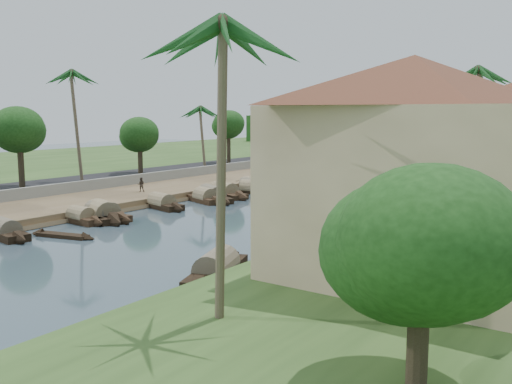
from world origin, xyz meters
The scene contains 38 objects.
ground centered at (0.00, 0.00, 0.00)m, with size 220.00×220.00×0.00m, color #374953.
left_bank centered at (-16.00, 20.00, 0.40)m, with size 10.00×180.00×0.80m, color brown.
right_bank centered at (19.00, 20.00, 0.60)m, with size 16.00×180.00×1.20m, color #29441B.
road centered at (-24.50, 20.00, 0.70)m, with size 8.00×180.00×1.40m, color black.
retaining_wall centered at (-20.20, 20.00, 1.35)m, with size 0.40×180.00×1.10m, color gray.
far_left_fill centered at (-51.00, 20.00, 0.68)m, with size 45.00×220.00×1.35m, color #29441B.
treeline centered at (0.00, 100.00, 4.00)m, with size 120.00×14.00×8.00m.
bridge centered at (0.00, 72.00, 1.72)m, with size 28.00×4.00×2.40m.
building_near centered at (18.99, -2.00, 6.38)m, with size 14.85×14.85×10.20m.
building_mid centered at (19.99, 14.00, 6.13)m, with size 14.11×14.11×9.70m.
sampan_3 centered at (-9.68, -4.67, 0.41)m, with size 7.29×2.58×1.96m.
sampan_4 centered at (-9.82, 2.03, 0.40)m, with size 6.29×1.87×1.83m.
sampan_5 centered at (-9.27, 3.79, 0.42)m, with size 7.96×4.36×2.45m.
sampan_6 centered at (-9.41, 3.87, 0.42)m, with size 7.73×2.23×2.28m.
sampan_7 centered at (-9.50, 10.90, 0.41)m, with size 7.58×3.23×2.01m.
sampan_8 centered at (-8.50, 16.00, 0.41)m, with size 6.64×3.70×2.05m.
sampan_9 centered at (-8.69, 17.22, 0.42)m, with size 8.86×5.63×2.28m.
sampan_10 centered at (-9.17, 19.78, 0.42)m, with size 8.58×3.77×2.30m.
sampan_11 centered at (-8.27, 23.76, 0.41)m, with size 7.59×3.47×2.14m.
sampan_12 centered at (-9.72, 25.85, 0.41)m, with size 8.37×3.06×1.99m.
sampan_13 centered at (-10.22, 26.79, 0.41)m, with size 7.57×2.55×2.06m.
sampan_14 centered at (8.90, -3.50, 0.41)m, with size 4.51×8.72×2.12m.
sampan_15 centered at (9.45, 4.97, 0.41)m, with size 5.02×7.73×2.12m.
sampan_16 centered at (9.32, 22.97, 0.41)m, with size 3.28×8.48×2.06m.
canoe_1 centered at (-6.38, -2.23, 0.10)m, with size 5.65×2.29×0.91m.
canoe_2 centered at (-10.40, 21.55, 0.10)m, with size 5.43×1.03×0.79m.
palm_0 centered at (15.00, -10.71, 11.75)m, with size 3.20×3.20×12.37m.
palm_1 centered at (16.00, 6.21, 9.04)m, with size 3.20×3.20×9.56m.
palm_2 centered at (15.00, 22.63, 12.12)m, with size 3.20×3.20×12.76m.
palm_5 centered at (-24.00, 13.01, 12.91)m, with size 3.20×3.20×13.36m.
palm_6 centered at (-22.00, 31.64, 9.28)m, with size 3.20×3.20×9.60m.
palm_8 centered at (-20.50, 58.59, 12.69)m, with size 3.20×3.20×13.14m.
tree_2 centered at (-24.00, 5.92, 7.05)m, with size 5.13×5.13×7.85m.
tree_3 centered at (-24.00, 21.98, 6.06)m, with size 4.74×4.74×6.69m.
tree_4 centered at (-24.00, 39.62, 6.94)m, with size 4.60×4.60×7.54m.
tree_5 centered at (-24.00, 52.44, 5.99)m, with size 5.12×5.12×6.76m.
tree_7 centered at (23.00, -11.89, 5.24)m, with size 5.03×5.03×6.17m.
person_far centered at (-15.08, 13.63, 1.53)m, with size 0.71×0.56×1.47m, color #362E26.
Camera 1 is at (28.06, -26.81, 8.92)m, focal length 40.00 mm.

